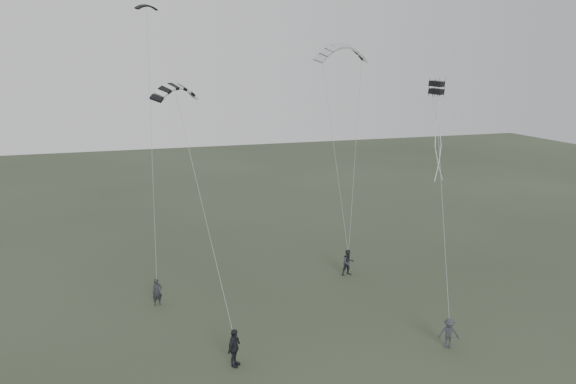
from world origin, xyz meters
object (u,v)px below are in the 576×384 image
object	(u,v)px
flyer_far	(449,333)
kite_dark_small	(146,6)
flyer_right	(348,262)
kite_pale_large	(343,46)
flyer_left	(157,292)
kite_striped	(175,86)
flyer_center	(234,348)
kite_box	(437,88)

from	to	relation	value
flyer_far	kite_dark_small	distance (m)	26.01
flyer_right	kite_pale_large	world-z (taller)	kite_pale_large
kite_dark_small	flyer_left	bearing A→B (deg)	-121.08
flyer_far	kite_pale_large	distance (m)	23.95
flyer_far	flyer_right	bearing A→B (deg)	118.76
flyer_left	kite_striped	world-z (taller)	kite_striped
flyer_center	kite_pale_large	size ratio (longest dim) A/B	0.42
flyer_left	flyer_center	world-z (taller)	flyer_center
flyer_left	kite_dark_small	size ratio (longest dim) A/B	1.19
flyer_left	flyer_center	bearing A→B (deg)	-84.52
kite_striped	kite_box	bearing A→B (deg)	-39.75
kite_striped	kite_dark_small	bearing A→B (deg)	63.03
kite_pale_large	kite_box	distance (m)	12.75
kite_dark_small	kite_striped	bearing A→B (deg)	-107.69
flyer_right	flyer_center	size ratio (longest dim) A/B	0.95
kite_pale_large	flyer_center	bearing A→B (deg)	-135.62
flyer_center	kite_striped	bearing A→B (deg)	51.69
flyer_left	kite_box	xyz separation A→B (m)	(16.14, -3.38, 11.94)
kite_dark_small	kite_box	distance (m)	18.37
kite_pale_large	kite_striped	bearing A→B (deg)	-152.08
flyer_right	kite_box	world-z (taller)	kite_box
flyer_far	kite_pale_large	world-z (taller)	kite_pale_large
kite_pale_large	flyer_left	bearing A→B (deg)	-159.09
flyer_far	kite_dark_small	bearing A→B (deg)	155.33
flyer_left	kite_dark_small	xyz separation A→B (m)	(0.66, 5.24, 16.79)
kite_dark_small	kite_box	size ratio (longest dim) A/B	1.84
flyer_right	kite_striped	xyz separation A→B (m)	(-11.41, -2.70, 12.05)
flyer_right	kite_dark_small	bearing A→B (deg)	158.41
flyer_left	kite_pale_large	bearing A→B (deg)	16.47
kite_dark_small	kite_striped	xyz separation A→B (m)	(0.75, -6.92, -4.66)
flyer_far	kite_pale_large	bearing A→B (deg)	108.77
kite_pale_large	kite_box	xyz separation A→B (m)	(0.60, -12.45, -2.68)
kite_dark_small	kite_pale_large	distance (m)	15.51
flyer_left	flyer_far	bearing A→B (deg)	-49.53
flyer_far	kite_striped	bearing A→B (deg)	170.97
flyer_right	flyer_left	bearing A→B (deg)	-177.94
kite_pale_large	kite_striped	world-z (taller)	kite_pale_large
kite_box	flyer_far	bearing A→B (deg)	-148.23
flyer_left	flyer_far	world-z (taller)	flyer_left
kite_dark_small	kite_pale_large	xyz separation A→B (m)	(14.87, 3.84, -2.17)
kite_dark_small	kite_pale_large	size ratio (longest dim) A/B	0.31
flyer_left	kite_box	world-z (taller)	kite_box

